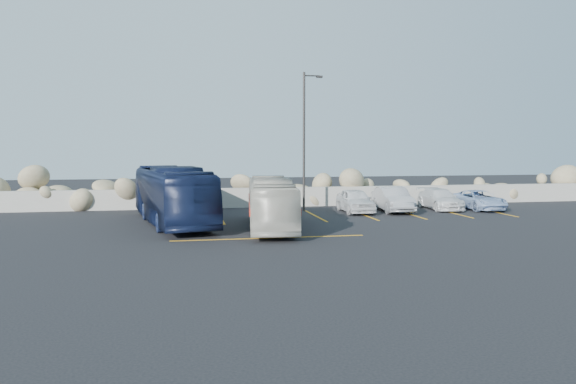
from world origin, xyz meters
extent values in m
plane|color=black|center=(0.00, 0.00, 0.00)|extent=(90.00, 90.00, 0.00)
cube|color=gray|center=(0.00, 12.00, 0.60)|extent=(60.00, 0.40, 1.20)
cube|color=#C18316|center=(-2.50, 7.00, 0.01)|extent=(0.12, 5.00, 0.01)
cube|color=#C18316|center=(2.60, 7.00, 0.01)|extent=(0.12, 5.00, 0.01)
cube|color=#C18316|center=(5.30, 7.00, 0.01)|extent=(0.12, 5.00, 0.01)
cube|color=#C18316|center=(7.90, 7.00, 0.01)|extent=(0.12, 5.00, 0.01)
cube|color=#C18316|center=(10.50, 7.00, 0.01)|extent=(0.12, 5.00, 0.01)
cube|color=#C18316|center=(13.10, 7.00, 0.01)|extent=(0.12, 5.00, 0.01)
cube|color=#C18316|center=(-1.00, 0.20, 0.01)|extent=(8.00, 0.12, 0.01)
cylinder|color=#2F2B29|center=(2.50, 9.50, 4.00)|extent=(0.14, 0.14, 8.00)
cylinder|color=#2F2B29|center=(2.95, 9.50, 7.80)|extent=(0.90, 0.08, 0.08)
cube|color=#2F2B29|center=(3.40, 9.50, 7.75)|extent=(0.35, 0.18, 0.12)
imported|color=#BAB7A7|center=(-0.47, 2.94, 1.16)|extent=(2.88, 8.49, 2.32)
imported|color=#101936|center=(-4.94, 5.34, 1.40)|extent=(4.20, 10.29, 2.79)
imported|color=silver|center=(5.21, 8.21, 0.68)|extent=(1.76, 4.03, 1.35)
imported|color=#A4A5A9|center=(7.45, 8.15, 0.70)|extent=(1.84, 4.37, 1.40)
imported|color=silver|center=(10.71, 8.83, 0.60)|extent=(1.90, 4.23, 1.20)
imported|color=#97B0D7|center=(12.90, 8.22, 0.57)|extent=(1.90, 4.10, 1.14)
camera|label=1|loc=(-4.49, -22.29, 3.75)|focal=35.00mm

